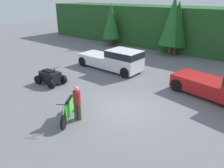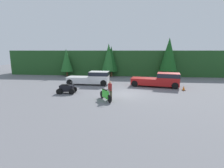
{
  "view_description": "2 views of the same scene",
  "coord_description": "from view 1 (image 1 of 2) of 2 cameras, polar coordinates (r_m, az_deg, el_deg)",
  "views": [
    {
      "loc": [
        5.92,
        -8.64,
        5.75
      ],
      "look_at": [
        -1.35,
        0.49,
        0.95
      ],
      "focal_mm": 35.0,
      "sensor_mm": 36.0,
      "label": 1
    },
    {
      "loc": [
        0.61,
        -18.01,
        4.52
      ],
      "look_at": [
        -1.35,
        0.49,
        0.95
      ],
      "focal_mm": 28.0,
      "sensor_mm": 36.0,
      "label": 2
    }
  ],
  "objects": [
    {
      "name": "quad_atv",
      "position": [
        15.61,
        -15.8,
        1.78
      ],
      "size": [
        2.02,
        1.4,
        1.25
      ],
      "rotation": [
        0.0,
        0.0,
        0.06
      ],
      "color": "black",
      "rests_on": "ground_plane"
    },
    {
      "name": "tree_mid_left",
      "position": [
        23.0,
        15.66,
        15.6
      ],
      "size": [
        2.52,
        2.52,
        5.72
      ],
      "color": "brown",
      "rests_on": "ground_plane"
    },
    {
      "name": "tree_mid_right",
      "position": [
        22.98,
        16.71,
        14.8
      ],
      "size": [
        2.31,
        2.31,
        5.26
      ],
      "color": "brown",
      "rests_on": "ground_plane"
    },
    {
      "name": "dirt_bike",
      "position": [
        10.99,
        -11.26,
        -6.6
      ],
      "size": [
        1.37,
        2.07,
        1.22
      ],
      "rotation": [
        0.0,
        0.0,
        -1.0
      ],
      "color": "black",
      "rests_on": "ground_plane"
    },
    {
      "name": "hillside_backdrop",
      "position": [
        25.58,
        25.42,
        12.43
      ],
      "size": [
        44.0,
        6.0,
        4.53
      ],
      "color": "#235123",
      "rests_on": "ground_plane"
    },
    {
      "name": "pickup_truck_second",
      "position": [
        17.65,
        0.81,
        6.52
      ],
      "size": [
        5.62,
        2.13,
        1.78
      ],
      "rotation": [
        0.0,
        0.0,
        -0.02
      ],
      "color": "white",
      "rests_on": "ground_plane"
    },
    {
      "name": "rider_person",
      "position": [
        10.67,
        -9.12,
        -4.63
      ],
      "size": [
        0.45,
        0.45,
        1.77
      ],
      "rotation": [
        0.0,
        0.0,
        -1.31
      ],
      "color": "brown",
      "rests_on": "ground_plane"
    },
    {
      "name": "ground_plane",
      "position": [
        11.95,
        3.62,
        -6.47
      ],
      "size": [
        80.0,
        80.0,
        0.0
      ],
      "primitive_type": "plane",
      "color": "slate"
    },
    {
      "name": "tree_left",
      "position": [
        26.67,
        -0.18,
        16.06
      ],
      "size": [
        2.12,
        2.12,
        4.82
      ],
      "color": "brown",
      "rests_on": "ground_plane"
    }
  ]
}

